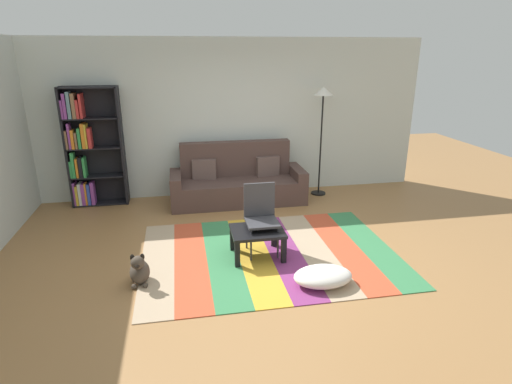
{
  "coord_description": "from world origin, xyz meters",
  "views": [
    {
      "loc": [
        -0.96,
        -4.71,
        2.49
      ],
      "look_at": [
        0.03,
        0.56,
        0.65
      ],
      "focal_mm": 29.1,
      "sensor_mm": 36.0,
      "label": 1
    }
  ],
  "objects_px": {
    "couch": "(237,182)",
    "folding_chair": "(261,213)",
    "dog": "(139,270)",
    "tv_remote": "(254,229)",
    "coffee_table": "(257,235)",
    "pouf": "(323,276)",
    "bookshelf": "(88,149)",
    "standing_lamp": "(323,106)"
  },
  "relations": [
    {
      "from": "bookshelf",
      "to": "coffee_table",
      "type": "height_order",
      "value": "bookshelf"
    },
    {
      "from": "standing_lamp",
      "to": "tv_remote",
      "type": "bearing_deg",
      "value": -126.26
    },
    {
      "from": "coffee_table",
      "to": "dog",
      "type": "relative_size",
      "value": 1.64
    },
    {
      "from": "dog",
      "to": "tv_remote",
      "type": "bearing_deg",
      "value": 15.98
    },
    {
      "from": "tv_remote",
      "to": "folding_chair",
      "type": "relative_size",
      "value": 0.17
    },
    {
      "from": "pouf",
      "to": "tv_remote",
      "type": "bearing_deg",
      "value": 128.55
    },
    {
      "from": "folding_chair",
      "to": "tv_remote",
      "type": "bearing_deg",
      "value": -71.84
    },
    {
      "from": "bookshelf",
      "to": "pouf",
      "type": "distance_m",
      "value": 4.42
    },
    {
      "from": "coffee_table",
      "to": "tv_remote",
      "type": "height_order",
      "value": "tv_remote"
    },
    {
      "from": "bookshelf",
      "to": "folding_chair",
      "type": "relative_size",
      "value": 2.17
    },
    {
      "from": "couch",
      "to": "pouf",
      "type": "relative_size",
      "value": 3.41
    },
    {
      "from": "dog",
      "to": "tv_remote",
      "type": "distance_m",
      "value": 1.44
    },
    {
      "from": "couch",
      "to": "coffee_table",
      "type": "height_order",
      "value": "couch"
    },
    {
      "from": "pouf",
      "to": "folding_chair",
      "type": "height_order",
      "value": "folding_chair"
    },
    {
      "from": "coffee_table",
      "to": "pouf",
      "type": "relative_size",
      "value": 0.98
    },
    {
      "from": "couch",
      "to": "bookshelf",
      "type": "height_order",
      "value": "bookshelf"
    },
    {
      "from": "bookshelf",
      "to": "tv_remote",
      "type": "relative_size",
      "value": 13.04
    },
    {
      "from": "dog",
      "to": "bookshelf",
      "type": "bearing_deg",
      "value": 109.16
    },
    {
      "from": "couch",
      "to": "standing_lamp",
      "type": "height_order",
      "value": "standing_lamp"
    },
    {
      "from": "couch",
      "to": "dog",
      "type": "xyz_separation_m",
      "value": [
        -1.46,
        -2.47,
        -0.18
      ]
    },
    {
      "from": "standing_lamp",
      "to": "folding_chair",
      "type": "distance_m",
      "value": 2.72
    },
    {
      "from": "pouf",
      "to": "dog",
      "type": "bearing_deg",
      "value": 168.44
    },
    {
      "from": "bookshelf",
      "to": "tv_remote",
      "type": "xyz_separation_m",
      "value": [
        2.33,
        -2.37,
        -0.58
      ]
    },
    {
      "from": "bookshelf",
      "to": "dog",
      "type": "distance_m",
      "value": 3.03
    },
    {
      "from": "couch",
      "to": "standing_lamp",
      "type": "bearing_deg",
      "value": 3.51
    },
    {
      "from": "bookshelf",
      "to": "coffee_table",
      "type": "bearing_deg",
      "value": -44.99
    },
    {
      "from": "pouf",
      "to": "dog",
      "type": "distance_m",
      "value": 2.05
    },
    {
      "from": "standing_lamp",
      "to": "couch",
      "type": "bearing_deg",
      "value": -176.49
    },
    {
      "from": "standing_lamp",
      "to": "coffee_table",
      "type": "bearing_deg",
      "value": -125.39
    },
    {
      "from": "standing_lamp",
      "to": "folding_chair",
      "type": "bearing_deg",
      "value": -126.05
    },
    {
      "from": "coffee_table",
      "to": "dog",
      "type": "xyz_separation_m",
      "value": [
        -1.41,
        -0.39,
        -0.14
      ]
    },
    {
      "from": "standing_lamp",
      "to": "tv_remote",
      "type": "height_order",
      "value": "standing_lamp"
    },
    {
      "from": "bookshelf",
      "to": "standing_lamp",
      "type": "relative_size",
      "value": 1.03
    },
    {
      "from": "tv_remote",
      "to": "standing_lamp",
      "type": "bearing_deg",
      "value": 14.16
    },
    {
      "from": "bookshelf",
      "to": "dog",
      "type": "bearing_deg",
      "value": -70.84
    },
    {
      "from": "bookshelf",
      "to": "coffee_table",
      "type": "xyz_separation_m",
      "value": [
        2.37,
        -2.37,
        -0.66
      ]
    },
    {
      "from": "standing_lamp",
      "to": "tv_remote",
      "type": "distance_m",
      "value": 2.96
    },
    {
      "from": "bookshelf",
      "to": "standing_lamp",
      "type": "height_order",
      "value": "bookshelf"
    },
    {
      "from": "folding_chair",
      "to": "couch",
      "type": "bearing_deg",
      "value": 147.97
    },
    {
      "from": "bookshelf",
      "to": "coffee_table",
      "type": "distance_m",
      "value": 3.42
    },
    {
      "from": "couch",
      "to": "pouf",
      "type": "distance_m",
      "value": 2.95
    },
    {
      "from": "couch",
      "to": "folding_chair",
      "type": "relative_size",
      "value": 2.51
    }
  ]
}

